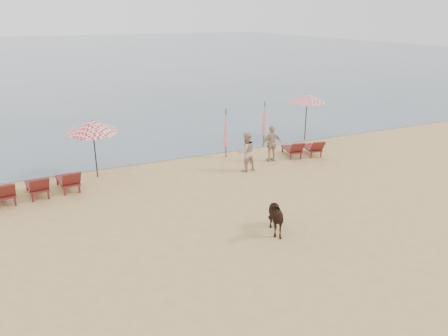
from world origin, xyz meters
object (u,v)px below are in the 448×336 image
object	(u,v)px
umbrella_open_left_b	(92,126)
umbrella_closed_left	(226,128)
lounger_cluster_right	(303,148)
umbrella_open_right	(307,98)
umbrella_closed_right	(264,118)
beachgoer_right_a	(246,152)
cow	(272,216)
beachgoer_right_b	(272,144)
lounger_cluster_left	(21,189)

from	to	relation	value
umbrella_open_left_b	umbrella_closed_left	world-z (taller)	umbrella_open_left_b
lounger_cluster_right	umbrella_open_right	bearing A→B (deg)	66.08
umbrella_open_left_b	umbrella_closed_right	world-z (taller)	umbrella_open_left_b
lounger_cluster_right	umbrella_open_right	size ratio (longest dim) A/B	0.76
umbrella_closed_left	beachgoer_right_a	xyz separation A→B (m)	(-0.02, -2.22, -0.62)
cow	umbrella_closed_left	bearing A→B (deg)	91.40
lounger_cluster_right	beachgoer_right_a	xyz separation A→B (m)	(-3.69, -0.69, 0.50)
lounger_cluster_right	umbrella_open_left_b	size ratio (longest dim) A/B	0.76
lounger_cluster_right	beachgoer_right_b	distance (m)	1.94
cow	beachgoer_right_b	size ratio (longest dim) A/B	0.81
umbrella_open_left_b	beachgoer_right_a	bearing A→B (deg)	-5.87
umbrella_closed_right	beachgoer_right_a	distance (m)	4.44
umbrella_open_left_b	beachgoer_right_a	world-z (taller)	umbrella_open_left_b
umbrella_closed_left	umbrella_closed_right	xyz separation A→B (m)	(2.86, 1.11, -0.02)
lounger_cluster_left	beachgoer_right_a	xyz separation A→B (m)	(9.58, -0.70, 0.45)
umbrella_closed_right	beachgoer_right_b	xyz separation A→B (m)	(-1.07, -2.61, -0.64)
lounger_cluster_right	umbrella_closed_left	distance (m)	4.13
lounger_cluster_right	umbrella_open_left_b	xyz separation A→B (m)	(-10.14, 1.41, 1.92)
lounger_cluster_right	umbrella_open_right	world-z (taller)	umbrella_open_right
lounger_cluster_right	umbrella_closed_right	xyz separation A→B (m)	(-0.81, 2.64, 1.10)
umbrella_open_left_b	umbrella_closed_left	xyz separation A→B (m)	(6.46, 0.12, -0.81)
lounger_cluster_left	cow	size ratio (longest dim) A/B	3.12
lounger_cluster_right	umbrella_open_left_b	world-z (taller)	umbrella_open_left_b
beachgoer_right_a	lounger_cluster_right	bearing A→B (deg)	-173.38
beachgoer_right_a	umbrella_open_left_b	bearing A→B (deg)	-21.99
umbrella_open_right	beachgoer_right_a	size ratio (longest dim) A/B	1.45
umbrella_closed_left	umbrella_closed_right	world-z (taller)	umbrella_closed_left
umbrella_open_left_b	umbrella_open_right	xyz separation A→B (m)	(12.07, 1.20, 0.07)
umbrella_open_right	cow	xyz separation A→B (m)	(-7.69, -9.10, -1.82)
umbrella_closed_left	beachgoer_right_b	bearing A→B (deg)	-40.10
lounger_cluster_left	umbrella_open_right	xyz separation A→B (m)	(15.20, 2.60, 1.95)
beachgoer_right_a	umbrella_closed_right	bearing A→B (deg)	-134.86
lounger_cluster_left	cow	xyz separation A→B (m)	(7.51, -6.51, 0.13)
umbrella_open_right	umbrella_closed_right	distance (m)	2.89
umbrella_open_right	beachgoer_right_b	bearing A→B (deg)	-129.96
cow	beachgoer_right_a	size ratio (longest dim) A/B	0.78
umbrella_closed_right	beachgoer_right_b	size ratio (longest dim) A/B	1.39
lounger_cluster_left	beachgoer_right_a	distance (m)	9.61
beachgoer_right_a	lounger_cluster_left	bearing A→B (deg)	-8.14
lounger_cluster_right	beachgoer_right_b	xyz separation A→B (m)	(-1.89, 0.02, 0.47)
lounger_cluster_left	umbrella_closed_left	bearing A→B (deg)	2.42
lounger_cluster_left	umbrella_open_left_b	bearing A→B (deg)	17.48
lounger_cluster_left	umbrella_closed_right	world-z (taller)	umbrella_closed_right
umbrella_open_left_b	umbrella_closed_left	bearing A→B (deg)	13.23
umbrella_closed_left	beachgoer_right_a	size ratio (longest dim) A/B	1.35
beachgoer_right_a	umbrella_open_right	bearing A→B (deg)	-153.56
umbrella_closed_right	cow	xyz separation A→B (m)	(-4.95, -9.13, -0.92)
umbrella_open_left_b	umbrella_closed_right	bearing A→B (deg)	19.67
beachgoer_right_b	umbrella_closed_left	bearing A→B (deg)	-38.35
umbrella_closed_right	cow	size ratio (longest dim) A/B	1.72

